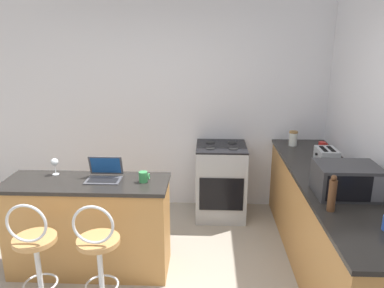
# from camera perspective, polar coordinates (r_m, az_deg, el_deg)

# --- Properties ---
(wall_back) EXTENTS (12.00, 0.06, 2.60)m
(wall_back) POSITION_cam_1_polar(r_m,az_deg,el_deg) (4.77, -3.28, 5.56)
(wall_back) COLOR silver
(wall_back) RESTS_ON ground_plane
(breakfast_bar) EXTENTS (1.51, 0.53, 0.91)m
(breakfast_bar) POSITION_cam_1_polar(r_m,az_deg,el_deg) (3.73, -15.38, -11.94)
(breakfast_bar) COLOR #B27C42
(breakfast_bar) RESTS_ON ground_plane
(counter_right) EXTENTS (0.67, 2.79, 0.91)m
(counter_right) POSITION_cam_1_polar(r_m,az_deg,el_deg) (3.86, 20.02, -11.42)
(counter_right) COLOR #B27C42
(counter_right) RESTS_ON ground_plane
(bar_stool_near) EXTENTS (0.40, 0.40, 0.98)m
(bar_stool_near) POSITION_cam_1_polar(r_m,az_deg,el_deg) (3.37, -22.63, -15.99)
(bar_stool_near) COLOR silver
(bar_stool_near) RESTS_ON ground_plane
(bar_stool_far) EXTENTS (0.40, 0.40, 0.98)m
(bar_stool_far) POSITION_cam_1_polar(r_m,az_deg,el_deg) (3.20, -13.95, -16.99)
(bar_stool_far) COLOR silver
(bar_stool_far) RESTS_ON ground_plane
(laptop) EXTENTS (0.31, 0.24, 0.20)m
(laptop) POSITION_cam_1_polar(r_m,az_deg,el_deg) (3.54, -13.20, -4.42)
(laptop) COLOR #47474C
(laptop) RESTS_ON breakfast_bar
(microwave) EXTENTS (0.50, 0.38, 0.26)m
(microwave) POSITION_cam_1_polar(r_m,az_deg,el_deg) (3.34, 22.49, -5.11)
(microwave) COLOR #2D2D30
(microwave) RESTS_ON counter_right
(toaster) EXTENTS (0.21, 0.27, 0.19)m
(toaster) POSITION_cam_1_polar(r_m,az_deg,el_deg) (3.99, 19.79, -1.97)
(toaster) COLOR #9EA3A8
(toaster) RESTS_ON counter_right
(stove_range) EXTENTS (0.60, 0.61, 0.92)m
(stove_range) POSITION_cam_1_polar(r_m,az_deg,el_deg) (4.65, 4.39, -5.63)
(stove_range) COLOR #9EA3A8
(stove_range) RESTS_ON ground_plane
(mug_red) EXTENTS (0.10, 0.08, 0.10)m
(mug_red) POSITION_cam_1_polar(r_m,az_deg,el_deg) (4.55, 19.23, -0.31)
(mug_red) COLOR red
(mug_red) RESTS_ON counter_right
(pepper_mill) EXTENTS (0.06, 0.06, 0.29)m
(pepper_mill) POSITION_cam_1_polar(r_m,az_deg,el_deg) (3.00, 20.58, -7.15)
(pepper_mill) COLOR #4C2D19
(pepper_mill) RESTS_ON counter_right
(wine_glass_tall) EXTENTS (0.07, 0.07, 0.16)m
(wine_glass_tall) POSITION_cam_1_polar(r_m,az_deg,el_deg) (3.76, -20.21, -2.70)
(wine_glass_tall) COLOR silver
(wine_glass_tall) RESTS_ON breakfast_bar
(storage_jar) EXTENTS (0.10, 0.10, 0.18)m
(storage_jar) POSITION_cam_1_polar(r_m,az_deg,el_deg) (4.63, 15.16, 0.84)
(storage_jar) COLOR silver
(storage_jar) RESTS_ON counter_right
(mug_green) EXTENTS (0.10, 0.08, 0.10)m
(mug_green) POSITION_cam_1_polar(r_m,az_deg,el_deg) (3.41, -7.39, -4.98)
(mug_green) COLOR #338447
(mug_green) RESTS_ON breakfast_bar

